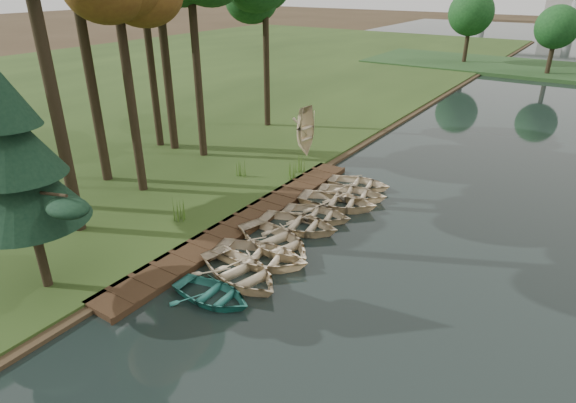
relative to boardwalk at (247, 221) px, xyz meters
The scene contains 18 objects.
ground 1.61m from the boardwalk, ahead, with size 300.00×300.00×0.00m, color #3D2F1D.
boardwalk is the anchor object (origin of this frame).
far_trees 50.78m from the boardwalk, 82.86° to the left, with size 45.60×5.60×8.80m.
rowboat_0 5.82m from the boardwalk, 63.97° to the right, with size 2.15×3.02×0.62m, color teal.
rowboat_1 4.50m from the boardwalk, 55.32° to the right, with size 2.72×3.81×0.79m, color beige.
rowboat_2 3.49m from the boardwalk, 43.06° to the right, with size 2.75×3.85×0.80m, color beige.
rowboat_3 2.62m from the boardwalk, 26.27° to the right, with size 2.81×3.93×0.81m, color beige.
rowboat_4 2.44m from the boardwalk, 17.19° to the left, with size 2.57×3.59×0.74m, color beige.
rowboat_5 3.21m from the boardwalk, 39.69° to the left, with size 2.28×3.19×0.66m, color beige.
rowboat_6 4.55m from the boardwalk, 54.49° to the left, with size 2.73×3.82×0.79m, color beige.
rowboat_7 5.71m from the boardwalk, 60.99° to the left, with size 2.48×3.48×0.72m, color beige.
rowboat_8 6.86m from the boardwalk, 68.99° to the left, with size 2.32×3.25×0.67m, color beige.
stored_rowboat 8.81m from the boardwalk, 104.15° to the left, with size 2.19×3.06×0.63m, color beige.
pine_tree 9.69m from the boardwalk, 108.25° to the right, with size 3.80×3.80×7.66m.
reeds_0 3.00m from the boardwalk, 142.14° to the right, with size 0.60×0.60×1.07m, color #3F661E.
reeds_1 5.16m from the boardwalk, 131.77° to the left, with size 0.60×0.60×0.93m, color #3F661E.
reeds_2 5.21m from the boardwalk, 101.15° to the left, with size 0.60×0.60×0.92m, color #3F661E.
reeds_3 6.18m from the boardwalk, 99.36° to the left, with size 0.60×0.60×0.99m, color #3F661E.
Camera 1 is at (10.66, -15.13, 10.17)m, focal length 30.00 mm.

